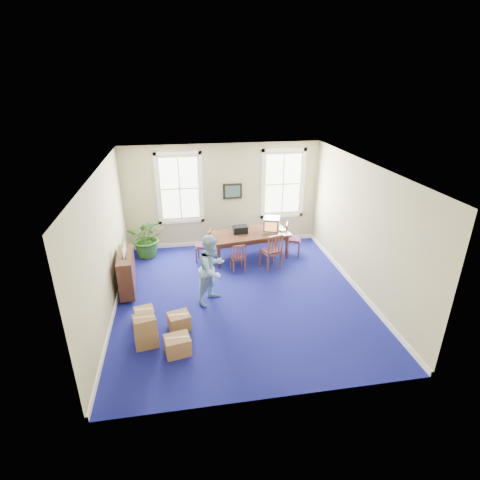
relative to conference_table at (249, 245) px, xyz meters
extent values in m
plane|color=navy|center=(-0.63, -2.12, -0.39)|extent=(6.50, 6.50, 0.00)
plane|color=white|center=(-0.63, -2.12, 2.81)|extent=(6.50, 6.50, 0.00)
plane|color=tan|center=(-0.63, 1.13, 1.21)|extent=(6.50, 0.00, 6.50)
plane|color=tan|center=(-0.63, -5.37, 1.21)|extent=(6.50, 0.00, 6.50)
plane|color=tan|center=(-3.63, -2.12, 1.21)|extent=(0.00, 6.50, 6.50)
plane|color=tan|center=(2.37, -2.12, 1.21)|extent=(0.00, 6.50, 6.50)
cube|color=white|center=(-0.63, 1.10, -0.33)|extent=(6.00, 0.04, 0.12)
cube|color=white|center=(-3.60, -2.12, -0.33)|extent=(0.04, 6.50, 0.12)
cube|color=white|center=(2.34, -2.12, -0.33)|extent=(0.04, 6.50, 0.12)
cube|color=white|center=(0.99, 0.00, 0.41)|extent=(0.20, 0.22, 0.05)
cube|color=black|center=(-0.26, 0.05, 0.50)|extent=(0.43, 0.29, 0.21)
imported|color=#86AFD0|center=(-1.30, -2.19, 0.46)|extent=(1.04, 1.04, 1.70)
cube|color=#452519|center=(-3.36, -1.44, 0.10)|extent=(0.43, 1.25, 0.97)
imported|color=#214B16|center=(-2.96, 0.54, 0.22)|extent=(1.24, 1.12, 1.22)
camera|label=1|loc=(-1.93, -9.93, 4.60)|focal=28.00mm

